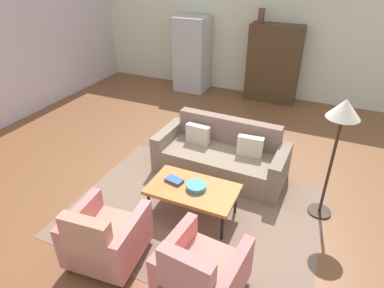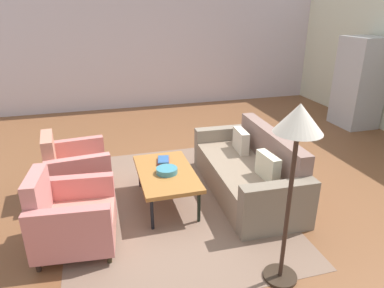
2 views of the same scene
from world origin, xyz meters
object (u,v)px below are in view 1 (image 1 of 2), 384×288
armchair_left (104,240)px  armchair_right (199,275)px  fruit_bowl (196,187)px  vase_tall (261,16)px  refrigerator (192,55)px  coffee_table (193,190)px  book_stack (174,180)px  floor_lamp (342,120)px  couch (222,156)px  cabinet (273,64)px

armchair_left → armchair_right: size_ratio=1.00×
fruit_bowl → vase_tall: (-0.42, 4.63, 1.47)m
armchair_right → refrigerator: refrigerator is taller
coffee_table → fruit_bowl: 0.09m
armchair_right → book_stack: size_ratio=3.33×
coffee_table → floor_lamp: size_ratio=0.70×
vase_tall → refrigerator: vase_tall is taller
refrigerator → floor_lamp: 5.28m
armchair_left → vase_tall: (0.23, 5.80, 1.62)m
couch → armchair_right: armchair_right is taller
couch → cabinet: cabinet is taller
couch → refrigerator: 3.97m
couch → coffee_table: size_ratio=1.77×
armchair_right → book_stack: 1.49m
armchair_right → refrigerator: size_ratio=0.48×
armchair_left → vase_tall: 6.02m
couch → refrigerator: (-2.04, 3.35, 0.64)m
book_stack → cabinet: (0.32, 4.61, 0.42)m
coffee_table → vase_tall: 4.90m
book_stack → refrigerator: (-1.74, 4.51, 0.45)m
coffee_table → armchair_right: (0.59, -1.17, -0.07)m
couch → armchair_left: (-0.60, -2.35, 0.06)m
couch → cabinet: bearing=-88.8°
floor_lamp → couch: bearing=165.4°
fruit_bowl → book_stack: size_ratio=1.01×
fruit_bowl → cabinet: (-0.02, 4.64, 0.41)m
couch → floor_lamp: (1.62, -0.42, 1.16)m
floor_lamp → cabinet: bearing=112.3°
book_stack → cabinet: cabinet is taller
coffee_table → armchair_right: size_ratio=1.36×
armchair_right → vase_tall: bearing=105.1°
cabinet → refrigerator: bearing=-177.1°
book_stack → cabinet: bearing=86.0°
fruit_bowl → floor_lamp: (1.57, 0.76, 0.95)m
armchair_right → fruit_bowl: 1.29m
armchair_left → book_stack: (0.31, 1.19, 0.14)m
couch → coffee_table: couch is taller
armchair_right → vase_tall: (-0.96, 5.80, 1.62)m
cabinet → vase_tall: size_ratio=5.64×
book_stack → vase_tall: bearing=90.9°
floor_lamp → refrigerator: bearing=134.1°
coffee_table → cabinet: bearing=89.6°
armchair_left → fruit_bowl: armchair_left is taller
fruit_bowl → refrigerator: size_ratio=0.14×
refrigerator → floor_lamp: size_ratio=1.08×
armchair_right → cabinet: size_ratio=0.49×
armchair_right → vase_tall: size_ratio=2.76×
couch → coffee_table: 1.19m
cabinet → floor_lamp: size_ratio=1.05×
armchair_left → cabinet: size_ratio=0.49×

